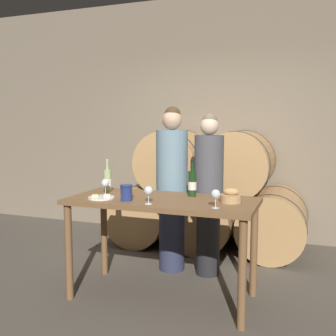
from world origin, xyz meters
The scene contains 14 objects.
ground_plane centered at (0.00, 0.00, 0.00)m, with size 10.00×10.00×0.00m, color #564F44.
stone_wall_back centered at (0.00, 2.13, 1.60)m, with size 10.00×0.12×3.20m.
barrel_stack centered at (0.00, 1.53, 0.65)m, with size 2.38×0.96×1.45m.
tasting_table centered at (0.00, 0.00, 0.77)m, with size 1.61×0.74×0.88m.
person_left centered at (-0.15, 0.67, 0.87)m, with size 0.32×0.32×1.70m.
person_right centered at (0.24, 0.67, 0.84)m, with size 0.29×0.29×1.63m.
wine_bottle_red centered at (0.21, 0.20, 1.00)m, with size 0.08×0.08×0.33m.
wine_bottle_white centered at (-0.61, 0.15, 0.99)m, with size 0.08×0.08×0.31m.
blue_crock centered at (-0.25, -0.18, 0.96)m, with size 0.11×0.11×0.13m.
bread_basket centered at (0.59, 0.05, 0.93)m, with size 0.17×0.17×0.12m.
cheese_plate centered at (-0.50, -0.17, 0.89)m, with size 0.23×0.23×0.04m.
wine_glass_far_left centered at (-0.55, 0.00, 0.99)m, with size 0.07×0.07×0.14m.
wine_glass_left centered at (-0.02, -0.25, 0.99)m, with size 0.07×0.07×0.14m.
wine_glass_center centered at (0.52, -0.21, 0.99)m, with size 0.07×0.07×0.14m.
Camera 1 is at (1.19, -3.10, 1.53)m, focal length 42.00 mm.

